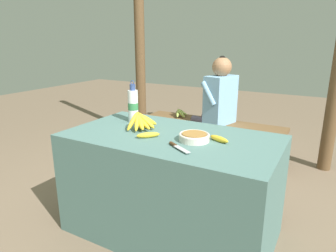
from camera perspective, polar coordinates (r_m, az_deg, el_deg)
name	(u,v)px	position (r m, az deg, el deg)	size (l,w,h in m)	color
ground_plane	(171,230)	(2.20, 0.50, -19.20)	(12.00, 12.00, 0.00)	#75604C
market_counter	(171,185)	(2.02, 0.53, -11.15)	(1.34, 0.74, 0.69)	#4C706B
banana_bunch_ripe	(142,120)	(2.02, -4.99, 1.12)	(0.17, 0.25, 0.13)	#4C381E
serving_bowl	(194,137)	(1.78, 5.02, -2.02)	(0.18, 0.18, 0.05)	silver
water_bottle	(133,105)	(2.18, -6.67, 3.94)	(0.07, 0.07, 0.30)	white
loose_banana_front	(148,135)	(1.84, -3.81, -1.71)	(0.13, 0.13, 0.03)	gold
loose_banana_side	(219,139)	(1.79, 9.71, -2.43)	(0.14, 0.09, 0.03)	gold
knife	(176,146)	(1.67, 1.61, -3.86)	(0.17, 0.11, 0.02)	#BCBCC1
wooden_bench	(212,127)	(3.31, 8.44, -0.27)	(1.55, 0.32, 0.42)	brown
seated_vendor	(217,102)	(3.20, 9.28, 4.60)	(0.46, 0.43, 1.12)	#564C60
banana_bunch_green	(180,113)	(3.44, 2.35, 2.54)	(0.14, 0.23, 0.10)	#4C381E
support_post_near	(139,29)	(3.94, -5.48, 17.86)	(0.13, 0.13, 2.79)	brown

